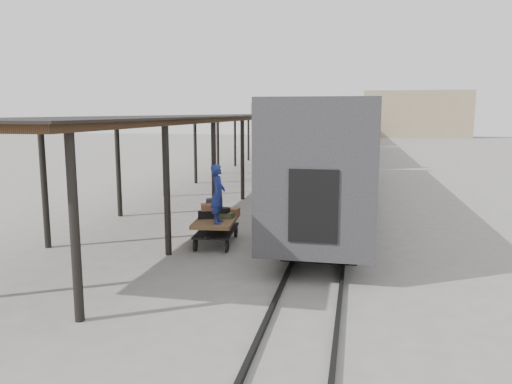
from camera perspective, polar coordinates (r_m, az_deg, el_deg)
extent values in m
plane|color=slate|center=(17.00, -3.21, -5.56)|extent=(160.00, 160.00, 0.00)
cube|color=silver|center=(23.98, 9.12, 4.92)|extent=(3.00, 24.00, 2.90)
cube|color=#28282B|center=(12.16, 6.64, 1.02)|extent=(3.04, 0.22, 3.50)
cube|color=black|center=(24.04, 5.53, 7.16)|extent=(0.04, 22.08, 0.65)
cube|color=black|center=(24.16, 9.02, 0.90)|extent=(2.55, 23.04, 0.50)
cube|color=silver|center=(49.94, 10.45, 7.00)|extent=(3.00, 24.00, 2.90)
cube|color=#28282B|center=(38.05, 10.07, 6.40)|extent=(3.04, 0.22, 3.50)
cube|color=black|center=(49.97, 8.72, 8.08)|extent=(0.04, 22.08, 0.65)
cube|color=black|center=(50.02, 10.40, 5.05)|extent=(2.55, 23.04, 0.50)
cube|color=silver|center=(75.92, 10.88, 7.65)|extent=(3.00, 24.00, 2.90)
cube|color=#28282B|center=(64.03, 10.73, 7.42)|extent=(3.04, 0.22, 3.50)
cube|color=black|center=(75.94, 9.74, 8.36)|extent=(0.04, 22.08, 0.65)
cube|color=black|center=(75.98, 10.84, 6.37)|extent=(2.55, 23.04, 0.50)
cube|color=black|center=(15.71, 3.15, 1.23)|extent=(0.50, 1.70, 2.00)
imported|color=silver|center=(15.73, 3.14, 0.74)|extent=(0.72, 0.89, 1.72)
cube|color=brown|center=(15.75, 1.60, -1.50)|extent=(0.57, 0.25, 0.42)
cube|color=#422B19|center=(40.62, 0.75, 8.68)|extent=(4.60, 64.00, 0.18)
cube|color=black|center=(40.62, 0.75, 8.84)|extent=(4.90, 64.30, 0.06)
cylinder|color=black|center=(41.12, -2.08, 5.89)|extent=(0.20, 0.20, 4.00)
cylinder|color=black|center=(71.59, 3.81, 7.24)|extent=(0.20, 0.20, 4.00)
cylinder|color=black|center=(10.74, -20.04, -3.80)|extent=(0.20, 0.20, 4.00)
cylinder|color=black|center=(40.35, 3.62, 5.81)|extent=(0.20, 0.20, 4.00)
cylinder|color=black|center=(71.15, 7.11, 7.17)|extent=(0.20, 0.20, 4.00)
cube|color=black|center=(50.11, 9.55, 4.12)|extent=(0.10, 150.00, 0.12)
cube|color=black|center=(50.08, 11.20, 4.07)|extent=(0.10, 150.00, 0.12)
cube|color=tan|center=(94.41, 17.70, 8.49)|extent=(18.00, 10.00, 8.00)
cube|color=tan|center=(98.93, 3.32, 8.33)|extent=(12.00, 8.00, 6.00)
cube|color=brown|center=(16.42, -4.54, -3.22)|extent=(1.47, 2.51, 0.12)
cube|color=black|center=(16.50, -4.52, -4.41)|extent=(1.36, 2.40, 0.06)
cylinder|color=black|center=(15.76, -6.95, -6.03)|extent=(0.12, 0.41, 0.40)
cylinder|color=black|center=(15.57, -3.35, -6.17)|extent=(0.12, 0.41, 0.40)
cylinder|color=black|center=(17.56, -5.55, -4.44)|extent=(0.12, 0.41, 0.40)
cylinder|color=black|center=(17.39, -2.31, -4.54)|extent=(0.12, 0.41, 0.40)
cube|color=#353537|center=(16.98, -5.17, -2.22)|extent=(0.78, 0.65, 0.23)
cube|color=brown|center=(16.96, -3.01, -2.22)|extent=(0.65, 0.49, 0.22)
cube|color=black|center=(16.48, -5.68, -2.59)|extent=(0.63, 0.52, 0.22)
cube|color=#42482B|center=(16.46, -3.46, -2.65)|extent=(0.53, 0.41, 0.18)
cube|color=#4F361F|center=(16.88, -4.98, -1.60)|extent=(0.51, 0.37, 0.19)
cube|color=brown|center=(16.50, -5.40, -1.74)|extent=(0.62, 0.53, 0.21)
cube|color=#353537|center=(16.82, -5.02, -1.01)|extent=(0.47, 0.39, 0.15)
cube|color=black|center=(16.42, -3.88, -2.09)|extent=(0.49, 0.39, 0.15)
cube|color=maroon|center=(36.03, 2.32, 3.06)|extent=(1.05, 1.51, 0.84)
cube|color=maroon|center=(36.33, 2.51, 3.99)|extent=(0.87, 0.68, 0.33)
cylinder|color=black|center=(35.71, 1.49, 2.45)|extent=(0.16, 0.35, 0.34)
cylinder|color=black|center=(35.47, 2.63, 2.40)|extent=(0.16, 0.35, 0.34)
cylinder|color=black|center=(36.67, 2.02, 2.62)|extent=(0.16, 0.35, 0.34)
cylinder|color=black|center=(36.44, 3.13, 2.58)|extent=(0.16, 0.35, 0.34)
imported|color=navy|center=(15.56, -4.36, -0.22)|extent=(0.49, 0.70, 1.85)
imported|color=black|center=(30.71, 0.64, 2.76)|extent=(1.08, 0.48, 1.82)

